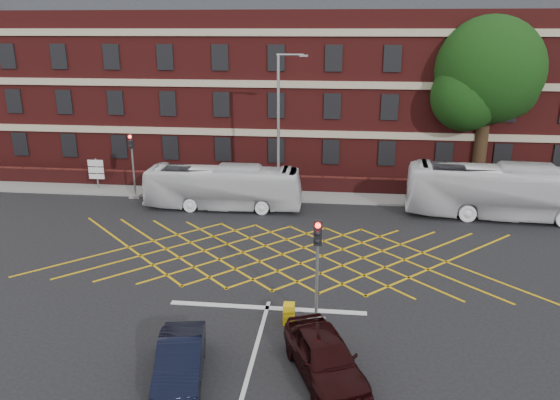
# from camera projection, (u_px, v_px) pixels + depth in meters

# --- Properties ---
(ground) EXTENTS (120.00, 120.00, 0.00)m
(ground) POSITION_uv_depth(u_px,v_px,m) (277.00, 271.00, 25.39)
(ground) COLOR black
(ground) RESTS_ON ground
(victorian_building) EXTENTS (51.00, 12.17, 20.40)m
(victorian_building) POSITION_uv_depth(u_px,v_px,m) (313.00, 66.00, 43.81)
(victorian_building) COLOR #561716
(victorian_building) RESTS_ON ground
(boundary_wall) EXTENTS (56.00, 0.50, 1.10)m
(boundary_wall) POSITION_uv_depth(u_px,v_px,m) (300.00, 184.00, 37.53)
(boundary_wall) COLOR #471313
(boundary_wall) RESTS_ON ground
(far_pavement) EXTENTS (60.00, 3.00, 0.12)m
(far_pavement) POSITION_uv_depth(u_px,v_px,m) (299.00, 195.00, 36.73)
(far_pavement) COLOR slate
(far_pavement) RESTS_ON ground
(box_junction_hatching) EXTENTS (8.22, 8.22, 0.02)m
(box_junction_hatching) POSITION_uv_depth(u_px,v_px,m) (282.00, 254.00, 27.28)
(box_junction_hatching) COLOR #CC990C
(box_junction_hatching) RESTS_ON ground
(stop_line) EXTENTS (8.00, 0.30, 0.02)m
(stop_line) POSITION_uv_depth(u_px,v_px,m) (267.00, 308.00, 22.07)
(stop_line) COLOR silver
(stop_line) RESTS_ON ground
(bus_left) EXTENTS (9.74, 2.34, 2.71)m
(bus_left) POSITION_uv_depth(u_px,v_px,m) (223.00, 187.00, 33.87)
(bus_left) COLOR silver
(bus_left) RESTS_ON ground
(bus_right) EXTENTS (11.71, 3.53, 3.22)m
(bus_right) POSITION_uv_depth(u_px,v_px,m) (506.00, 192.00, 32.09)
(bus_right) COLOR silver
(bus_right) RESTS_ON ground
(car_navy) EXTENTS (2.16, 4.25, 1.34)m
(car_navy) POSITION_uv_depth(u_px,v_px,m) (180.00, 361.00, 17.44)
(car_navy) COLOR black
(car_navy) RESTS_ON ground
(car_maroon) EXTENTS (3.34, 4.80, 1.52)m
(car_maroon) POSITION_uv_depth(u_px,v_px,m) (325.00, 356.00, 17.52)
(car_maroon) COLOR black
(car_maroon) RESTS_ON ground
(deciduous_tree) EXTENTS (7.52, 7.23, 11.70)m
(deciduous_tree) POSITION_uv_depth(u_px,v_px,m) (487.00, 78.00, 36.70)
(deciduous_tree) COLOR black
(deciduous_tree) RESTS_ON ground
(traffic_light_near) EXTENTS (0.70, 0.70, 4.27)m
(traffic_light_near) POSITION_uv_depth(u_px,v_px,m) (317.00, 284.00, 20.24)
(traffic_light_near) COLOR slate
(traffic_light_near) RESTS_ON ground
(traffic_light_far) EXTENTS (0.70, 0.70, 4.27)m
(traffic_light_far) POSITION_uv_depth(u_px,v_px,m) (134.00, 172.00, 35.89)
(traffic_light_far) COLOR slate
(traffic_light_far) RESTS_ON ground
(street_lamp) EXTENTS (2.25, 1.00, 9.36)m
(street_lamp) POSITION_uv_depth(u_px,v_px,m) (279.00, 155.00, 33.96)
(street_lamp) COLOR slate
(street_lamp) RESTS_ON ground
(direction_signs) EXTENTS (1.10, 0.16, 2.20)m
(direction_signs) POSITION_uv_depth(u_px,v_px,m) (96.00, 170.00, 37.76)
(direction_signs) COLOR gray
(direction_signs) RESTS_ON ground
(utility_cabinet) EXTENTS (0.42, 0.45, 0.82)m
(utility_cabinet) POSITION_uv_depth(u_px,v_px,m) (289.00, 314.00, 20.82)
(utility_cabinet) COLOR gold
(utility_cabinet) RESTS_ON ground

